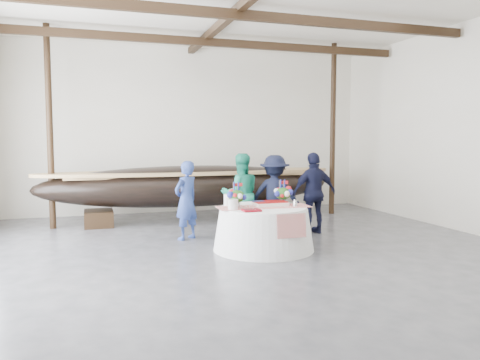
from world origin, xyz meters
name	(u,v)px	position (x,y,z in m)	size (l,w,h in m)	color
floor	(269,265)	(0.00, 0.00, 0.00)	(10.00, 12.00, 0.01)	#3D3D42
wall_back	(191,130)	(0.00, 6.00, 2.25)	(10.00, 0.02, 4.50)	silver
pavilion_structure	(254,19)	(0.00, 0.76, 4.00)	(9.80, 11.76, 4.50)	black
longboat_display	(191,186)	(-0.34, 4.35, 0.87)	(7.26, 1.45, 1.36)	black
banquet_table	(264,228)	(0.30, 1.03, 0.39)	(1.82, 1.82, 0.78)	silver
tabletop_items	(259,198)	(0.24, 1.14, 0.93)	(1.71, 0.95, 0.40)	red
guest_woman_blue	(186,200)	(-0.87, 2.33, 0.79)	(0.57, 0.38, 1.57)	navy
guest_woman_teal	(241,194)	(0.31, 2.44, 0.85)	(0.83, 0.65, 1.71)	#1C9271
guest_man_left	(275,195)	(1.01, 2.29, 0.83)	(1.08, 0.62, 1.67)	black
guest_man_right	(314,193)	(1.84, 2.10, 0.86)	(1.01, 0.42, 1.72)	black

